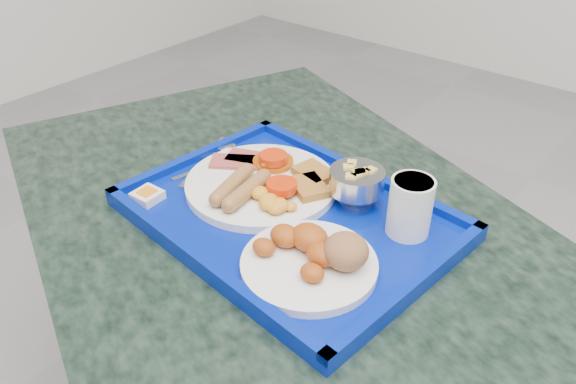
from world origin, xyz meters
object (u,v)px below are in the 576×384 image
Objects in this scene: table at (279,293)px; fruit_bowl at (357,181)px; bread_plate at (315,257)px; tray at (288,216)px; juice_cup at (410,205)px; main_plate at (264,183)px.

fruit_bowl reaches higher than table.
tray is at bearing 145.12° from bread_plate.
fruit_bowl is at bearing 55.33° from tray.
juice_cup is at bearing 20.86° from table.
tray is 5.83× the size of juice_cup.
bread_plate and fruit_bowl have the same top height.
bread_plate is at bearing -111.01° from juice_cup.
tray is 0.12m from fruit_bowl.
juice_cup is at bearing 68.99° from bread_plate.
main_plate is 2.88× the size of fruit_bowl.
bread_plate reaches higher than table.
main_plate is 2.81× the size of juice_cup.
main_plate is (-0.05, 0.02, 0.20)m from table.
tray is at bearing -19.95° from main_plate.
bread_plate is 0.17m from juice_cup.
table is at bearing 149.06° from bread_plate.
main_plate is at bearing 150.64° from bread_plate.
tray is (0.02, -0.00, 0.18)m from table.
table is 0.31m from juice_cup.
main_plate is 0.21m from bread_plate.
fruit_bowl is (0.09, 0.09, 0.23)m from table.
table is 5.02× the size of main_plate.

